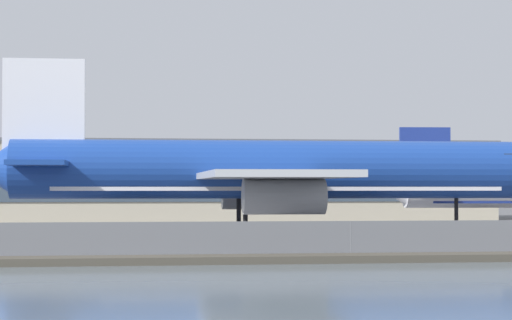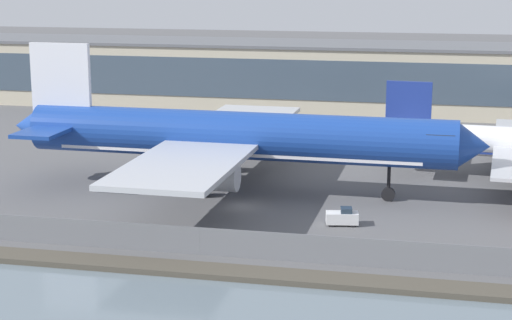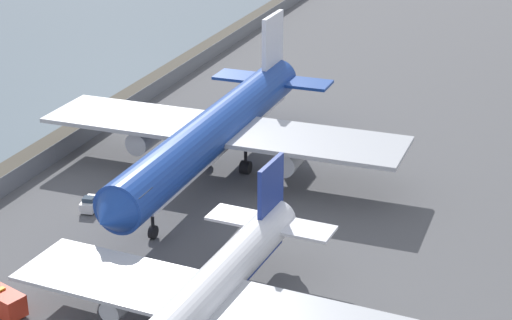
% 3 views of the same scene
% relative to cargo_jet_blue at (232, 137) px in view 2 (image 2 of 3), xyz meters
% --- Properties ---
extents(ground_plane, '(500.00, 500.00, 0.00)m').
position_rel_cargo_jet_blue_xyz_m(ground_plane, '(2.43, -5.97, -6.36)').
color(ground_plane, '#565659').
extents(shoreline_seawall, '(320.00, 3.00, 0.50)m').
position_rel_cargo_jet_blue_xyz_m(shoreline_seawall, '(2.43, -26.47, -6.11)').
color(shoreline_seawall, '#474238').
rests_on(shoreline_seawall, ground).
extents(perimeter_fence, '(280.00, 0.10, 2.56)m').
position_rel_cargo_jet_blue_xyz_m(perimeter_fence, '(2.43, -21.97, -5.08)').
color(perimeter_fence, slate).
rests_on(perimeter_fence, ground).
extents(cargo_jet_blue, '(55.09, 46.77, 16.66)m').
position_rel_cargo_jet_blue_xyz_m(cargo_jet_blue, '(0.00, 0.00, 0.00)').
color(cargo_jet_blue, '#193D93').
rests_on(cargo_jet_blue, ground).
extents(baggage_tug, '(3.43, 2.12, 1.80)m').
position_rel_cargo_jet_blue_xyz_m(baggage_tug, '(13.89, -10.25, -5.55)').
color(baggage_tug, white).
rests_on(baggage_tug, ground).
extents(terminal_building, '(118.95, 17.38, 11.89)m').
position_rel_cargo_jet_blue_xyz_m(terminal_building, '(-16.99, 59.57, -0.40)').
color(terminal_building, '#BCB299').
rests_on(terminal_building, ground).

